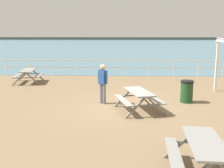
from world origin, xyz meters
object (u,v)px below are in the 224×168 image
(picnic_table_near_left, at_px, (28,73))
(picnic_table_mid_centre, at_px, (139,96))
(litter_bin, at_px, (187,91))
(visitor, at_px, (103,81))
(picnic_table_near_right, at_px, (205,150))

(picnic_table_near_left, distance_m, picnic_table_mid_centre, 8.38)
(litter_bin, bearing_deg, visitor, -174.58)
(picnic_table_near_left, xyz_separation_m, picnic_table_mid_centre, (6.21, -5.62, 0.00))
(picnic_table_near_left, distance_m, litter_bin, 9.36)
(picnic_table_mid_centre, distance_m, visitor, 1.82)
(picnic_table_near_left, distance_m, visitor, 6.63)
(picnic_table_near_right, xyz_separation_m, visitor, (-2.54, 5.81, 0.36))
(picnic_table_near_left, height_order, picnic_table_near_right, same)
(picnic_table_near_left, height_order, visitor, visitor)
(picnic_table_mid_centre, height_order, litter_bin, litter_bin)
(picnic_table_mid_centre, relative_size, visitor, 1.29)
(picnic_table_near_left, xyz_separation_m, visitor, (4.76, -4.60, 0.36))
(picnic_table_near_right, height_order, visitor, visitor)
(picnic_table_near_left, relative_size, litter_bin, 2.08)
(visitor, bearing_deg, picnic_table_near_right, -115.62)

